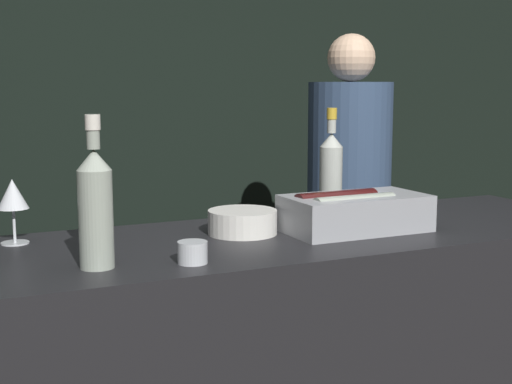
{
  "coord_description": "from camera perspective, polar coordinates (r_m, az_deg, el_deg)",
  "views": [
    {
      "loc": [
        -0.82,
        -1.42,
        1.5
      ],
      "look_at": [
        0.0,
        0.35,
        1.21
      ],
      "focal_mm": 50.0,
      "sensor_mm": 36.0,
      "label": 1
    }
  ],
  "objects": [
    {
      "name": "wall_back_chalkboard",
      "position": [
        3.95,
        -13.0,
        6.88
      ],
      "size": [
        6.4,
        0.06,
        2.8
      ],
      "color": "black",
      "rests_on": "ground_plane"
    },
    {
      "name": "ice_bin_with_bottles",
      "position": [
        2.05,
        7.77,
        -1.54
      ],
      "size": [
        0.4,
        0.22,
        0.11
      ],
      "color": "#9EA0A5",
      "rests_on": "bar_counter"
    },
    {
      "name": "candle_votive",
      "position": [
        1.68,
        -5.1,
        -4.82
      ],
      "size": [
        0.07,
        0.07,
        0.05
      ],
      "color": "silver",
      "rests_on": "bar_counter"
    },
    {
      "name": "bowl_white",
      "position": [
        2.0,
        -1.09,
        -2.35
      ],
      "size": [
        0.19,
        0.19,
        0.07
      ],
      "color": "silver",
      "rests_on": "bar_counter"
    },
    {
      "name": "white_wine_bottle",
      "position": [
        1.65,
        -12.73,
        -0.97
      ],
      "size": [
        0.08,
        0.08,
        0.35
      ],
      "color": "#9EA899",
      "rests_on": "bar_counter"
    },
    {
      "name": "wine_glass",
      "position": [
        1.96,
        -18.89,
        -0.33
      ],
      "size": [
        0.08,
        0.08,
        0.17
      ],
      "color": "silver",
      "rests_on": "bar_counter"
    },
    {
      "name": "person_blond_tee",
      "position": [
        3.24,
        7.4,
        -1.14
      ],
      "size": [
        0.37,
        0.37,
        1.72
      ],
      "rotation": [
        0.0,
        0.0,
        -0.69
      ],
      "color": "black",
      "rests_on": "ground_plane"
    },
    {
      "name": "rose_wine_bottle",
      "position": [
        2.29,
        6.02,
        1.73
      ],
      "size": [
        0.07,
        0.07,
        0.34
      ],
      "color": "#B2B7AD",
      "rests_on": "bar_counter"
    }
  ]
}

